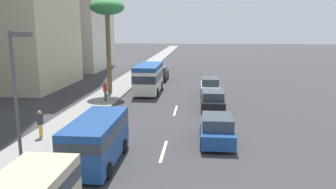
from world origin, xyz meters
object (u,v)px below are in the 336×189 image
object	(u,v)px
car_third	(217,129)
palm_tree	(107,11)
car_fourth	(210,86)
pedestrian_near_lamp	(40,123)
minibus_lead	(149,77)
car_seventh	(160,74)
pedestrian_mid_block	(105,90)
car_fifth	(213,101)
van_second	(97,138)
street_lamp	(17,88)

from	to	relation	value
car_third	palm_tree	xyz separation A→B (m)	(13.28, 9.85, 7.19)
car_fourth	pedestrian_near_lamp	size ratio (longest dim) A/B	2.98
minibus_lead	car_third	bearing A→B (deg)	23.43
car_seventh	pedestrian_mid_block	distance (m)	13.49
minibus_lead	pedestrian_near_lamp	bearing A→B (deg)	-16.01
minibus_lead	car_fifth	bearing A→B (deg)	44.29
van_second	car_third	distance (m)	6.94
car_third	palm_tree	world-z (taller)	palm_tree
van_second	car_fifth	bearing A→B (deg)	152.43
street_lamp	palm_tree	bearing A→B (deg)	4.02
pedestrian_mid_block	street_lamp	xyz separation A→B (m)	(-14.89, -0.65, 2.92)
van_second	street_lamp	xyz separation A→B (m)	(-1.93, 2.63, 2.74)
palm_tree	pedestrian_mid_block	bearing A→B (deg)	-170.26
car_third	pedestrian_near_lamp	bearing A→B (deg)	92.94
car_fourth	pedestrian_near_lamp	bearing A→B (deg)	144.49
car_third	car_seventh	bearing A→B (deg)	14.87
pedestrian_mid_block	street_lamp	size ratio (longest dim) A/B	0.28
car_fifth	car_seventh	world-z (taller)	car_seventh
car_fifth	street_lamp	size ratio (longest dim) A/B	0.69
car_fifth	car_seventh	distance (m)	15.87
car_seventh	pedestrian_near_lamp	bearing A→B (deg)	-10.60
car_seventh	pedestrian_mid_block	bearing A→B (deg)	-13.78
car_third	car_fifth	distance (m)	7.74
car_seventh	car_fifth	bearing A→B (deg)	22.24
pedestrian_mid_block	street_lamp	distance (m)	15.19
car_fourth	palm_tree	bearing A→B (deg)	93.17
car_seventh	palm_tree	bearing A→B (deg)	-23.06
palm_tree	pedestrian_near_lamp	bearing A→B (deg)	178.33
minibus_lead	car_fourth	world-z (taller)	minibus_lead
pedestrian_near_lamp	pedestrian_mid_block	xyz separation A→B (m)	(9.85, -1.08, 0.08)
van_second	pedestrian_near_lamp	world-z (taller)	van_second
minibus_lead	street_lamp	world-z (taller)	street_lamp
van_second	car_third	size ratio (longest dim) A/B	1.23
van_second	car_seventh	distance (m)	26.07
van_second	car_fourth	distance (m)	18.43
car_third	car_fifth	world-z (taller)	car_third
van_second	pedestrian_mid_block	xyz separation A→B (m)	(12.96, 3.28, -0.18)
minibus_lead	car_fifth	distance (m)	8.81
car_fourth	palm_tree	xyz separation A→B (m)	(-0.55, 9.84, 7.15)
pedestrian_near_lamp	palm_tree	bearing A→B (deg)	48.38
car_fourth	pedestrian_near_lamp	distance (m)	17.63
minibus_lead	car_third	size ratio (longest dim) A/B	1.48
car_fifth	minibus_lead	bearing A→B (deg)	44.29
pedestrian_mid_block	street_lamp	bearing A→B (deg)	122.06
van_second	palm_tree	bearing A→B (deg)	-166.84
car_third	pedestrian_mid_block	bearing A→B (deg)	44.52
minibus_lead	palm_tree	size ratio (longest dim) A/B	0.69
pedestrian_near_lamp	car_seventh	bearing A→B (deg)	39.45
minibus_lead	pedestrian_mid_block	world-z (taller)	minibus_lead
street_lamp	van_second	bearing A→B (deg)	-53.81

